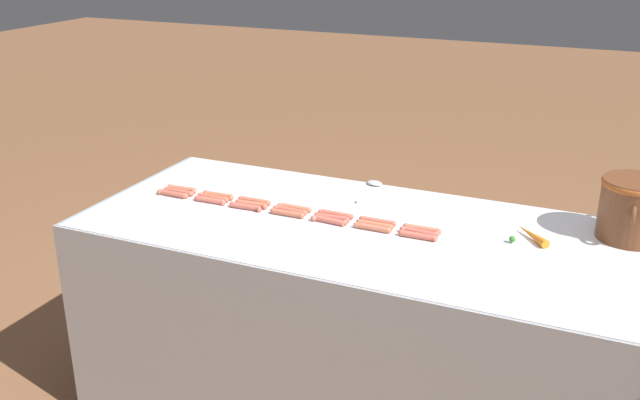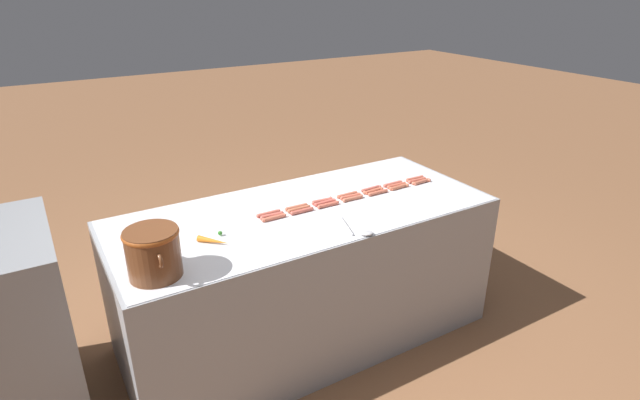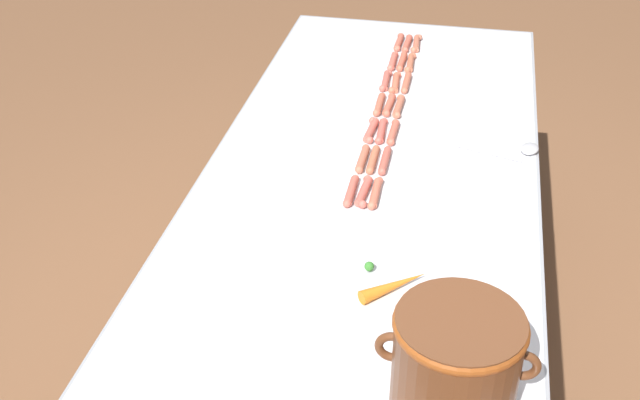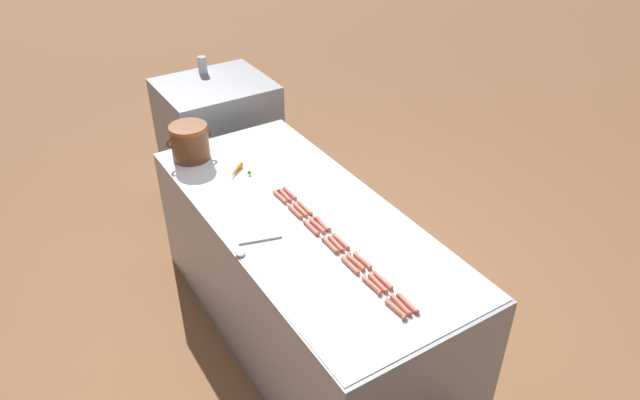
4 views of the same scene
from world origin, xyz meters
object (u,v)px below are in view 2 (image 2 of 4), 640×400
Objects in this scene: hot_dog_3 at (353,198)px; hot_dog_14 at (415,179)px; hot_dog_17 at (347,195)px; carrot at (214,240)px; hot_dog_15 at (393,184)px; hot_dog_0 at (421,182)px; hot_dog_16 at (371,189)px; hot_dog_10 at (351,196)px; hot_dog_4 at (328,205)px; hot_dog_6 at (274,218)px; hot_dog_12 at (299,209)px; hot_dog_11 at (325,203)px; hot_dog_7 at (417,180)px; hot_dog_5 at (302,211)px; hot_dog_13 at (272,216)px; bean_pot at (153,251)px; hot_dog_8 at (397,185)px; hot_dog_18 at (322,201)px; serving_spoon at (360,231)px; hot_dog_2 at (378,193)px; hot_dog_1 at (399,187)px; hot_dog_9 at (373,191)px; hot_dog_19 at (296,207)px.

hot_dog_3 and hot_dog_14 have the same top height.
hot_dog_17 is 0.96× the size of carrot.
hot_dog_0 is at bearing -110.13° from hot_dog_15.
hot_dog_10 is at bearing 101.31° from hot_dog_16.
hot_dog_0 is 1.00× the size of hot_dog_4.
hot_dog_6 is at bearing 96.92° from hot_dog_17.
hot_dog_12 is at bearing 87.88° from hot_dog_0.
hot_dog_12 and hot_dog_16 have the same top height.
hot_dog_7 is at bearing -89.94° from hot_dog_11.
hot_dog_12 is 0.96× the size of carrot.
hot_dog_17 is at bearing 5.90° from hot_dog_10.
hot_dog_4 is 0.68m from hot_dog_7.
hot_dog_0 is 1.00× the size of hot_dog_7.
hot_dog_6 and hot_dog_15 have the same top height.
hot_dog_13 is at bearing 79.60° from hot_dog_5.
bean_pot reaches higher than hot_dog_5.
hot_dog_4 and hot_dog_8 have the same top height.
hot_dog_3 is 1.00× the size of hot_dog_18.
hot_dog_0 and hot_dog_7 have the same top height.
hot_dog_3 reaches higher than serving_spoon.
hot_dog_2 is at bearing -90.29° from hot_dog_6.
hot_dog_16 is (0.07, -0.35, 0.00)m from hot_dog_4.
hot_dog_8 is 0.52m from hot_dog_18.
hot_dog_0 is 1.00× the size of hot_dog_14.
hot_dog_10 is 1.00× the size of hot_dog_16.
carrot is at bearing 97.88° from hot_dog_10.
hot_dog_6 is at bearing 92.06° from hot_dog_8.
hot_dog_18 is (0.03, -0.33, 0.00)m from hot_dog_13.
hot_dog_8 is (0.03, -0.52, 0.00)m from hot_dog_4.
hot_dog_9 is at bearing 79.59° from hot_dog_1.
hot_dog_0 is at bearing -93.61° from hot_dog_10.
hot_dog_2 is 0.52m from hot_dog_12.
hot_dog_18 is at bearing 90.52° from hot_dog_16.
hot_dog_7 is 0.54× the size of serving_spoon.
hot_dog_19 is (0.06, 0.34, 0.00)m from hot_dog_3.
hot_dog_8 is at bearing -9.64° from hot_dog_1.
hot_dog_10 and hot_dog_17 have the same top height.
hot_dog_14 is at bearing -79.07° from hot_dog_2.
hot_dog_5 is at bearing -80.53° from carrot.
carrot reaches higher than hot_dog_10.
serving_spoon is at bearing 133.00° from hot_dog_2.
hot_dog_0 is 0.52m from hot_dog_17.
hot_dog_14 is at bearing -79.59° from hot_dog_8.
hot_dog_14 and hot_dog_16 have the same top height.
hot_dog_3 and hot_dog_18 have the same top height.
hot_dog_2 is 1.00× the size of hot_dog_14.
hot_dog_5 is at bearing 100.59° from hot_dog_17.
hot_dog_10 is at bearing -89.85° from hot_dog_13.
hot_dog_14 is at bearing -83.71° from carrot.
hot_dog_5 and hot_dog_6 have the same top height.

